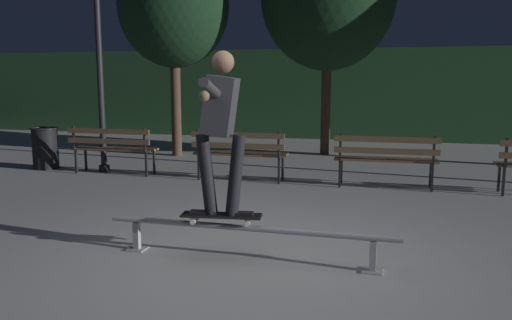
{
  "coord_description": "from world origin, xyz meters",
  "views": [
    {
      "loc": [
        1.32,
        -4.59,
        1.74
      ],
      "look_at": [
        -0.13,
        0.81,
        0.85
      ],
      "focal_mm": 36.28,
      "sensor_mm": 36.0,
      "label": 1
    }
  ],
  "objects_px": {
    "grind_rail": "(248,233)",
    "skateboarder": "(221,119)",
    "tree_far_left": "(174,7)",
    "skateboard": "(221,216)",
    "park_bench_leftmost": "(112,145)",
    "park_bench_right_center": "(386,155)",
    "trash_can": "(45,147)",
    "lamp_post_left": "(98,37)",
    "park_bench_left_center": "(239,150)"
  },
  "relations": [
    {
      "from": "tree_far_left",
      "to": "trash_can",
      "type": "bearing_deg",
      "value": -128.09
    },
    {
      "from": "park_bench_left_center",
      "to": "park_bench_right_center",
      "type": "xyz_separation_m",
      "value": [
        2.41,
        0.0,
        0.0
      ]
    },
    {
      "from": "park_bench_leftmost",
      "to": "tree_far_left",
      "type": "relative_size",
      "value": 0.35
    },
    {
      "from": "park_bench_left_center",
      "to": "skateboarder",
      "type": "bearing_deg",
      "value": -75.67
    },
    {
      "from": "park_bench_left_center",
      "to": "lamp_post_left",
      "type": "xyz_separation_m",
      "value": [
        -2.72,
        0.22,
        1.94
      ]
    },
    {
      "from": "skateboard",
      "to": "park_bench_right_center",
      "type": "bearing_deg",
      "value": 68.31
    },
    {
      "from": "park_bench_right_center",
      "to": "trash_can",
      "type": "distance_m",
      "value": 6.41
    },
    {
      "from": "tree_far_left",
      "to": "lamp_post_left",
      "type": "distance_m",
      "value": 2.44
    },
    {
      "from": "park_bench_right_center",
      "to": "tree_far_left",
      "type": "distance_m",
      "value": 5.92
    },
    {
      "from": "grind_rail",
      "to": "trash_can",
      "type": "relative_size",
      "value": 3.59
    },
    {
      "from": "park_bench_left_center",
      "to": "grind_rail",
      "type": "bearing_deg",
      "value": -71.96
    },
    {
      "from": "skateboarder",
      "to": "tree_far_left",
      "type": "relative_size",
      "value": 0.34
    },
    {
      "from": "trash_can",
      "to": "skateboard",
      "type": "bearing_deg",
      "value": -38.42
    },
    {
      "from": "tree_far_left",
      "to": "park_bench_left_center",
      "type": "bearing_deg",
      "value": -47.93
    },
    {
      "from": "grind_rail",
      "to": "skateboard",
      "type": "xyz_separation_m",
      "value": [
        -0.26,
        -0.0,
        0.15
      ]
    },
    {
      "from": "trash_can",
      "to": "park_bench_left_center",
      "type": "bearing_deg",
      "value": -3.07
    },
    {
      "from": "park_bench_right_center",
      "to": "trash_can",
      "type": "relative_size",
      "value": 2.01
    },
    {
      "from": "park_bench_leftmost",
      "to": "tree_far_left",
      "type": "bearing_deg",
      "value": 85.67
    },
    {
      "from": "park_bench_left_center",
      "to": "trash_can",
      "type": "xyz_separation_m",
      "value": [
        -3.99,
        0.21,
        -0.12
      ]
    },
    {
      "from": "grind_rail",
      "to": "skateboarder",
      "type": "xyz_separation_m",
      "value": [
        -0.26,
        0.0,
        1.08
      ]
    },
    {
      "from": "park_bench_right_center",
      "to": "trash_can",
      "type": "xyz_separation_m",
      "value": [
        -6.4,
        0.21,
        -0.12
      ]
    },
    {
      "from": "grind_rail",
      "to": "park_bench_right_center",
      "type": "height_order",
      "value": "park_bench_right_center"
    },
    {
      "from": "park_bench_right_center",
      "to": "tree_far_left",
      "type": "xyz_separation_m",
      "value": [
        -4.64,
        2.47,
        2.74
      ]
    },
    {
      "from": "park_bench_leftmost",
      "to": "park_bench_left_center",
      "type": "height_order",
      "value": "same"
    },
    {
      "from": "skateboard",
      "to": "trash_can",
      "type": "xyz_separation_m",
      "value": [
        -4.93,
        3.91,
        -0.01
      ]
    },
    {
      "from": "skateboard",
      "to": "park_bench_right_center",
      "type": "distance_m",
      "value": 3.98
    },
    {
      "from": "skateboarder",
      "to": "tree_far_left",
      "type": "height_order",
      "value": "tree_far_left"
    },
    {
      "from": "skateboard",
      "to": "park_bench_left_center",
      "type": "relative_size",
      "value": 0.5
    },
    {
      "from": "skateboard",
      "to": "trash_can",
      "type": "relative_size",
      "value": 1.0
    },
    {
      "from": "skateboard",
      "to": "lamp_post_left",
      "type": "distance_m",
      "value": 5.74
    },
    {
      "from": "skateboarder",
      "to": "skateboard",
      "type": "bearing_deg",
      "value": -172.38
    },
    {
      "from": "skateboarder",
      "to": "grind_rail",
      "type": "bearing_deg",
      "value": -0.09
    },
    {
      "from": "skateboarder",
      "to": "park_bench_leftmost",
      "type": "xyz_separation_m",
      "value": [
        -3.36,
        3.7,
        -0.82
      ]
    },
    {
      "from": "tree_far_left",
      "to": "skateboard",
      "type": "bearing_deg",
      "value": -62.8
    },
    {
      "from": "grind_rail",
      "to": "skateboard",
      "type": "height_order",
      "value": "skateboard"
    },
    {
      "from": "park_bench_leftmost",
      "to": "park_bench_right_center",
      "type": "xyz_separation_m",
      "value": [
        4.82,
        0.0,
        0.0
      ]
    },
    {
      "from": "skateboard",
      "to": "park_bench_leftmost",
      "type": "distance_m",
      "value": 4.99
    },
    {
      "from": "skateboard",
      "to": "grind_rail",
      "type": "bearing_deg",
      "value": 0.0
    },
    {
      "from": "skateboarder",
      "to": "lamp_post_left",
      "type": "relative_size",
      "value": 0.4
    },
    {
      "from": "park_bench_right_center",
      "to": "tree_far_left",
      "type": "height_order",
      "value": "tree_far_left"
    },
    {
      "from": "skateboard",
      "to": "skateboarder",
      "type": "relative_size",
      "value": 0.51
    },
    {
      "from": "skateboard",
      "to": "trash_can",
      "type": "bearing_deg",
      "value": 141.58
    },
    {
      "from": "tree_far_left",
      "to": "trash_can",
      "type": "height_order",
      "value": "tree_far_left"
    },
    {
      "from": "skateboarder",
      "to": "park_bench_right_center",
      "type": "relative_size",
      "value": 0.97
    },
    {
      "from": "park_bench_right_center",
      "to": "trash_can",
      "type": "height_order",
      "value": "park_bench_right_center"
    },
    {
      "from": "skateboarder",
      "to": "park_bench_right_center",
      "type": "distance_m",
      "value": 4.06
    },
    {
      "from": "park_bench_left_center",
      "to": "trash_can",
      "type": "relative_size",
      "value": 2.01
    },
    {
      "from": "skateboard",
      "to": "skateboarder",
      "type": "bearing_deg",
      "value": 7.62
    },
    {
      "from": "park_bench_leftmost",
      "to": "park_bench_left_center",
      "type": "distance_m",
      "value": 2.41
    },
    {
      "from": "tree_far_left",
      "to": "lamp_post_left",
      "type": "xyz_separation_m",
      "value": [
        -0.5,
        -2.25,
        -0.79
      ]
    }
  ]
}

